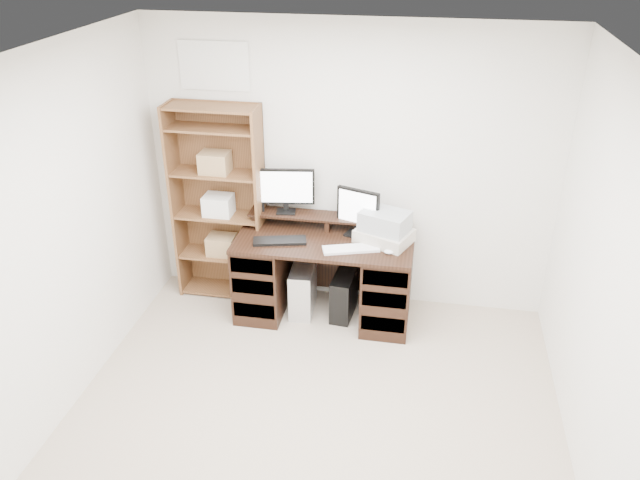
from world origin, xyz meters
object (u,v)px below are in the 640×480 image
(desk, at_px, (324,276))
(monitor_wide, at_px, (286,188))
(bookshelf, at_px, (219,202))
(printer, at_px, (384,236))
(tower_black, at_px, (344,295))
(monitor_small, at_px, (358,211))
(tower_silver, at_px, (303,288))

(desk, xyz_separation_m, monitor_wide, (-0.38, 0.22, 0.70))
(desk, height_order, bookshelf, bookshelf)
(printer, height_order, tower_black, printer)
(bookshelf, bearing_deg, monitor_small, -3.73)
(printer, bearing_deg, tower_black, -152.23)
(tower_silver, height_order, tower_black, tower_silver)
(tower_black, relative_size, bookshelf, 0.23)
(tower_black, bearing_deg, desk, -169.57)
(desk, xyz_separation_m, monitor_small, (0.26, 0.13, 0.59))
(monitor_wide, bearing_deg, tower_black, -29.00)
(desk, distance_m, bookshelf, 1.14)
(monitor_small, bearing_deg, tower_black, -108.07)
(tower_black, height_order, bookshelf, bookshelf)
(monitor_wide, xyz_separation_m, tower_silver, (0.18, -0.20, -0.87))
(bookshelf, bearing_deg, tower_silver, -13.57)
(desk, height_order, tower_black, desk)
(tower_black, bearing_deg, tower_silver, -175.89)
(desk, height_order, monitor_small, monitor_small)
(printer, height_order, tower_silver, printer)
(bookshelf, bearing_deg, monitor_wide, 1.05)
(tower_silver, height_order, bookshelf, bookshelf)
(tower_black, bearing_deg, printer, 10.09)
(printer, xyz_separation_m, tower_black, (-0.32, -0.03, -0.60))
(tower_silver, bearing_deg, bookshelf, 163.40)
(monitor_small, relative_size, tower_silver, 0.95)
(monitor_small, relative_size, tower_black, 1.01)
(printer, distance_m, bookshelf, 1.50)
(monitor_wide, distance_m, printer, 0.94)
(desk, distance_m, monitor_small, 0.66)
(printer, relative_size, tower_black, 1.05)
(desk, bearing_deg, bookshelf, 167.84)
(desk, xyz_separation_m, tower_silver, (-0.20, 0.02, -0.17))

